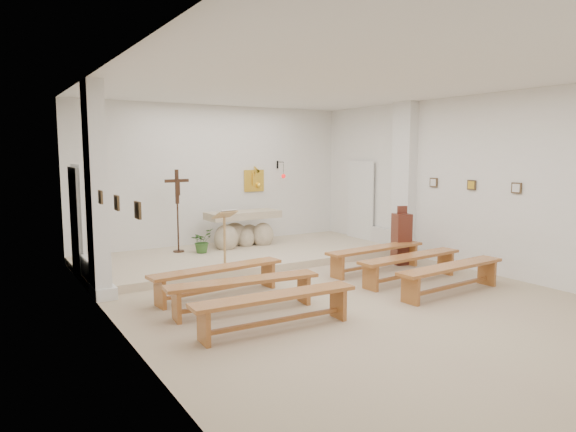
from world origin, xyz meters
TOP-DOWN VIEW (x-y plane):
  - ground at (0.00, 0.00)m, footprint 7.00×10.00m
  - wall_left at (-3.49, 0.00)m, footprint 0.02×10.00m
  - wall_right at (3.49, 0.00)m, footprint 0.02×10.00m
  - wall_back at (0.00, 4.99)m, footprint 7.00×0.02m
  - ceiling at (0.00, 0.00)m, footprint 7.00×10.00m
  - sanctuary_platform at (0.00, 3.50)m, footprint 6.98×3.00m
  - pilaster_left at (-3.37, 2.00)m, footprint 0.26×0.55m
  - pilaster_right at (3.37, 2.00)m, footprint 0.26×0.55m
  - gold_wall_relief at (1.05, 4.96)m, footprint 0.55×0.04m
  - sanctuary_lamp at (1.75, 4.71)m, footprint 0.11×0.36m
  - station_frame_left_front at (-3.47, -0.80)m, footprint 0.03×0.20m
  - station_frame_left_mid at (-3.47, 0.20)m, footprint 0.03×0.20m
  - station_frame_left_rear at (-3.47, 1.20)m, footprint 0.03×0.20m
  - station_frame_right_front at (3.47, -0.80)m, footprint 0.03×0.20m
  - station_frame_right_mid at (3.47, 0.20)m, footprint 0.03×0.20m
  - station_frame_right_rear at (3.47, 1.20)m, footprint 0.03×0.20m
  - radiator_left at (-3.43, 2.70)m, footprint 0.10×0.85m
  - radiator_right at (3.43, 2.70)m, footprint 0.10×0.85m
  - altar at (0.34, 4.23)m, footprint 1.78×0.83m
  - lectern at (-0.99, 2.29)m, footprint 0.46×0.41m
  - crucifix_stand at (-1.22, 4.30)m, footprint 0.56×0.24m
  - potted_plant at (-0.81, 3.94)m, footprint 0.62×0.60m
  - donation_pedestal at (2.63, 1.27)m, footprint 0.41×0.41m
  - bench_left_front at (-1.71, 1.02)m, footprint 2.38×0.62m
  - bench_right_front at (1.71, 1.02)m, footprint 2.37×0.54m
  - bench_left_second at (-1.71, 0.07)m, footprint 2.37×0.60m
  - bench_right_second at (1.71, 0.07)m, footprint 2.37×0.54m
  - bench_left_third at (-1.71, -0.89)m, footprint 2.36×0.46m
  - bench_right_third at (1.71, -0.89)m, footprint 2.37×0.54m

SIDE VIEW (x-z plane):
  - ground at x=0.00m, z-range 0.00..0.00m
  - sanctuary_platform at x=0.00m, z-range 0.00..0.15m
  - radiator_left at x=-3.43m, z-range 0.01..0.53m
  - radiator_right at x=3.43m, z-range 0.01..0.53m
  - bench_left_front at x=-1.71m, z-range 0.12..0.62m
  - bench_right_front at x=1.71m, z-range 0.12..0.62m
  - bench_left_second at x=-1.71m, z-range 0.12..0.62m
  - bench_right_second at x=1.71m, z-range 0.12..0.62m
  - bench_left_third at x=-1.71m, z-range 0.12..0.62m
  - bench_right_third at x=1.71m, z-range 0.12..0.62m
  - potted_plant at x=-0.81m, z-range 0.15..0.68m
  - altar at x=0.34m, z-range 0.04..0.95m
  - donation_pedestal at x=2.63m, z-range -0.07..1.17m
  - lectern at x=-0.99m, z-range 0.14..1.29m
  - crucifix_stand at x=-1.22m, z-range 0.29..2.14m
  - gold_wall_relief at x=1.05m, z-range 1.38..1.92m
  - station_frame_left_front at x=-3.47m, z-range 1.62..1.82m
  - station_frame_left_mid at x=-3.47m, z-range 1.62..1.82m
  - station_frame_left_rear at x=-3.47m, z-range 1.62..1.82m
  - station_frame_right_front at x=3.47m, z-range 1.62..1.82m
  - station_frame_right_mid at x=3.47m, z-range 1.62..1.82m
  - station_frame_right_rear at x=3.47m, z-range 1.62..1.82m
  - wall_left at x=-3.49m, z-range 0.00..3.50m
  - wall_right at x=3.49m, z-range 0.00..3.50m
  - wall_back at x=0.00m, z-range 0.00..3.50m
  - pilaster_left at x=-3.37m, z-range 0.00..3.50m
  - pilaster_right at x=3.37m, z-range 0.00..3.50m
  - sanctuary_lamp at x=1.75m, z-range 1.59..2.03m
  - ceiling at x=0.00m, z-range 3.48..3.50m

